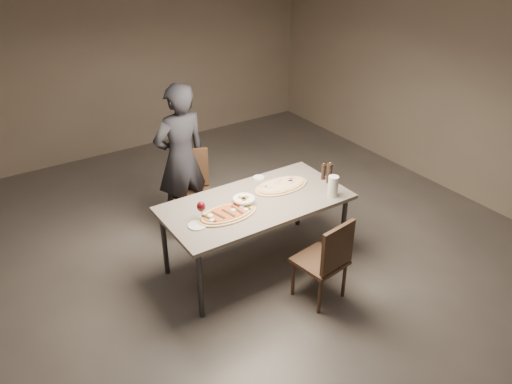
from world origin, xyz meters
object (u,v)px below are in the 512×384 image
bread_basket (244,200)px  chair_near (327,258)px  zucchini_pizza (227,214)px  dining_table (256,206)px  chair_far (192,186)px  diner (181,159)px  ham_pizza (281,186)px  pepper_mill_left (323,172)px  carafe (333,186)px

bread_basket → chair_near: 0.94m
zucchini_pizza → chair_near: (0.59, -0.73, -0.28)m
dining_table → chair_near: (0.23, -0.80, -0.21)m
chair_far → bread_basket: bearing=115.7°
chair_far → diner: (-0.06, 0.08, 0.33)m
ham_pizza → diner: diner is taller
ham_pizza → chair_far: 1.09m
pepper_mill_left → ham_pizza: bearing=168.0°
pepper_mill_left → carafe: 0.36m
ham_pizza → carafe: 0.53m
ham_pizza → bread_basket: 0.51m
zucchini_pizza → pepper_mill_left: size_ratio=3.18×
zucchini_pizza → pepper_mill_left: 1.19m
dining_table → bread_basket: 0.17m
ham_pizza → pepper_mill_left: 0.48m
ham_pizza → pepper_mill_left: (0.46, -0.10, 0.07)m
pepper_mill_left → chair_far: (-1.03, 1.00, -0.32)m
carafe → ham_pizza: bearing=126.5°
dining_table → chair_near: chair_near is taller
dining_table → diner: bearing=103.6°
chair_near → zucchini_pizza: bearing=121.0°
zucchini_pizza → chair_near: 0.98m
chair_far → diner: size_ratio=0.54×
zucchini_pizza → bread_basket: (0.23, 0.08, 0.03)m
carafe → chair_near: (-0.44, -0.48, -0.37)m
chair_near → ham_pizza: bearing=73.4°
bread_basket → chair_far: (-0.06, 0.99, -0.28)m
pepper_mill_left → chair_near: 1.06m
dining_table → carafe: (0.68, -0.32, 0.16)m
carafe → chair_far: size_ratio=0.23×
chair_far → diner: diner is taller
dining_table → diner: diner is taller
pepper_mill_left → chair_near: bearing=-126.7°
dining_table → ham_pizza: ham_pizza is taller
chair_far → pepper_mill_left: bearing=157.7°
chair_far → diner: bearing=-28.7°
dining_table → chair_far: size_ratio=1.97×
bread_basket → diner: bearing=96.9°
bread_basket → carafe: 0.88m
dining_table → carafe: size_ratio=8.53×
dining_table → ham_pizza: (0.37, 0.10, 0.07)m
diner → zucchini_pizza: bearing=81.2°
carafe → zucchini_pizza: bearing=166.4°
dining_table → ham_pizza: 0.39m
dining_table → bread_basket: (-0.13, 0.01, 0.10)m
dining_table → diner: (-0.26, 1.08, 0.15)m
carafe → chair_far: bearing=123.5°
pepper_mill_left → diner: size_ratio=0.11×
chair_near → chair_far: 1.85m
chair_near → bread_basket: bearing=106.2°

